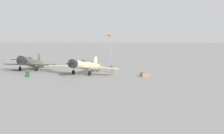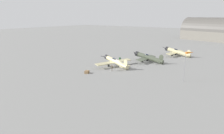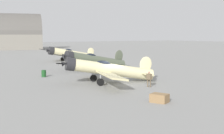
{
  "view_description": "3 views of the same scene",
  "coord_description": "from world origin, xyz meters",
  "px_view_note": "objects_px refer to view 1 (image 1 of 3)",
  "views": [
    {
      "loc": [
        -51.7,
        -10.33,
        6.96
      ],
      "look_at": [
        1.69,
        -4.45,
        1.1
      ],
      "focal_mm": 47.94,
      "sensor_mm": 36.0,
      "label": 1
    },
    {
      "loc": [
        35.71,
        -50.48,
        15.1
      ],
      "look_at": [
        1.69,
        -4.45,
        1.1
      ],
      "focal_mm": 34.24,
      "sensor_mm": 36.0,
      "label": 2
    },
    {
      "loc": [
        -18.27,
        -28.25,
        5.36
      ],
      "look_at": [
        0.0,
        0.0,
        1.8
      ],
      "focal_mm": 48.33,
      "sensor_mm": 36.0,
      "label": 3
    }
  ],
  "objects_px": {
    "windsock_mast": "(108,37)",
    "fuel_drum": "(28,74)",
    "airplane_foreground": "(85,66)",
    "airplane_mid_apron": "(31,62)",
    "equipment_crate": "(145,74)",
    "ground_crew_mechanic": "(112,68)"
  },
  "relations": [
    {
      "from": "airplane_foreground",
      "to": "fuel_drum",
      "type": "height_order",
      "value": "airplane_foreground"
    },
    {
      "from": "airplane_foreground",
      "to": "ground_crew_mechanic",
      "type": "height_order",
      "value": "airplane_foreground"
    },
    {
      "from": "airplane_foreground",
      "to": "equipment_crate",
      "type": "xyz_separation_m",
      "value": [
        -1.7,
        -10.55,
        -1.2
      ]
    },
    {
      "from": "airplane_foreground",
      "to": "airplane_mid_apron",
      "type": "xyz_separation_m",
      "value": [
        4.88,
        11.74,
        -0.04
      ]
    },
    {
      "from": "airplane_foreground",
      "to": "windsock_mast",
      "type": "xyz_separation_m",
      "value": [
        21.87,
        -1.52,
        4.9
      ]
    },
    {
      "from": "windsock_mast",
      "to": "fuel_drum",
      "type": "bearing_deg",
      "value": 158.6
    },
    {
      "from": "ground_crew_mechanic",
      "to": "equipment_crate",
      "type": "xyz_separation_m",
      "value": [
        -3.89,
        -5.96,
        -0.64
      ]
    },
    {
      "from": "fuel_drum",
      "to": "windsock_mast",
      "type": "distance_m",
      "value": 28.69
    },
    {
      "from": "ground_crew_mechanic",
      "to": "equipment_crate",
      "type": "bearing_deg",
      "value": -149.23
    },
    {
      "from": "airplane_mid_apron",
      "to": "fuel_drum",
      "type": "relative_size",
      "value": 13.11
    },
    {
      "from": "ground_crew_mechanic",
      "to": "equipment_crate",
      "type": "relative_size",
      "value": 1.01
    },
    {
      "from": "airplane_foreground",
      "to": "ground_crew_mechanic",
      "type": "relative_size",
      "value": 7.76
    },
    {
      "from": "ground_crew_mechanic",
      "to": "fuel_drum",
      "type": "relative_size",
      "value": 1.83
    },
    {
      "from": "airplane_foreground",
      "to": "equipment_crate",
      "type": "height_order",
      "value": "airplane_foreground"
    },
    {
      "from": "equipment_crate",
      "to": "fuel_drum",
      "type": "bearing_deg",
      "value": 97.55
    },
    {
      "from": "airplane_foreground",
      "to": "airplane_mid_apron",
      "type": "distance_m",
      "value": 12.71
    },
    {
      "from": "airplane_mid_apron",
      "to": "ground_crew_mechanic",
      "type": "height_order",
      "value": "airplane_mid_apron"
    },
    {
      "from": "equipment_crate",
      "to": "airplane_foreground",
      "type": "bearing_deg",
      "value": 80.86
    },
    {
      "from": "equipment_crate",
      "to": "fuel_drum",
      "type": "height_order",
      "value": "fuel_drum"
    },
    {
      "from": "ground_crew_mechanic",
      "to": "airplane_mid_apron",
      "type": "bearing_deg",
      "value": 54.57
    },
    {
      "from": "airplane_foreground",
      "to": "airplane_mid_apron",
      "type": "bearing_deg",
      "value": -97.02
    },
    {
      "from": "airplane_mid_apron",
      "to": "windsock_mast",
      "type": "relative_size",
      "value": 1.67
    }
  ]
}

